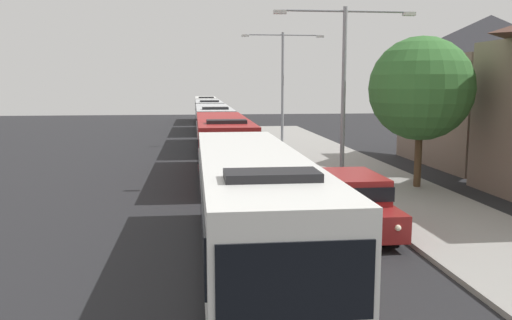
{
  "coord_description": "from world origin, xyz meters",
  "views": [
    {
      "loc": [
        -2.7,
        -2.43,
        4.81
      ],
      "look_at": [
        -0.49,
        16.67,
        2.03
      ],
      "focal_mm": 37.47,
      "sensor_mm": 36.0,
      "label": 1
    }
  ],
  "objects_px": {
    "bus_fourth_in_line": "(209,115)",
    "roadside_tree": "(421,89)",
    "bus_rear": "(206,108)",
    "streetlamp_mid": "(344,76)",
    "streetlamp_far": "(283,76)",
    "bus_middle": "(214,125)",
    "white_suv": "(354,200)",
    "bus_second_in_line": "(223,145)",
    "bus_lead": "(251,207)"
  },
  "relations": [
    {
      "from": "white_suv",
      "to": "roadside_tree",
      "type": "bearing_deg",
      "value": 52.52
    },
    {
      "from": "bus_second_in_line",
      "to": "streetlamp_far",
      "type": "distance_m",
      "value": 15.61
    },
    {
      "from": "bus_rear",
      "to": "streetlamp_far",
      "type": "relative_size",
      "value": 1.4
    },
    {
      "from": "streetlamp_far",
      "to": "roadside_tree",
      "type": "relative_size",
      "value": 1.26
    },
    {
      "from": "bus_rear",
      "to": "streetlamp_far",
      "type": "bearing_deg",
      "value": -78.03
    },
    {
      "from": "bus_second_in_line",
      "to": "bus_fourth_in_line",
      "type": "height_order",
      "value": "same"
    },
    {
      "from": "bus_lead",
      "to": "bus_rear",
      "type": "xyz_separation_m",
      "value": [
        -0.0,
        53.31,
        -0.0
      ]
    },
    {
      "from": "streetlamp_mid",
      "to": "roadside_tree",
      "type": "relative_size",
      "value": 1.2
    },
    {
      "from": "bus_middle",
      "to": "streetlamp_mid",
      "type": "relative_size",
      "value": 1.54
    },
    {
      "from": "bus_lead",
      "to": "roadside_tree",
      "type": "height_order",
      "value": "roadside_tree"
    },
    {
      "from": "bus_lead",
      "to": "roadside_tree",
      "type": "relative_size",
      "value": 1.8
    },
    {
      "from": "bus_middle",
      "to": "streetlamp_far",
      "type": "height_order",
      "value": "streetlamp_far"
    },
    {
      "from": "bus_middle",
      "to": "white_suv",
      "type": "distance_m",
      "value": 23.51
    },
    {
      "from": "bus_lead",
      "to": "streetlamp_far",
      "type": "bearing_deg",
      "value": 79.03
    },
    {
      "from": "roadside_tree",
      "to": "bus_lead",
      "type": "bearing_deg",
      "value": -131.63
    },
    {
      "from": "bus_fourth_in_line",
      "to": "roadside_tree",
      "type": "xyz_separation_m",
      "value": [
        8.61,
        -30.4,
        2.86
      ]
    },
    {
      "from": "streetlamp_far",
      "to": "roadside_tree",
      "type": "bearing_deg",
      "value": -79.98
    },
    {
      "from": "bus_second_in_line",
      "to": "white_suv",
      "type": "bearing_deg",
      "value": -70.41
    },
    {
      "from": "bus_rear",
      "to": "streetlamp_mid",
      "type": "xyz_separation_m",
      "value": [
        5.4,
        -42.52,
        3.44
      ]
    },
    {
      "from": "bus_second_in_line",
      "to": "bus_rear",
      "type": "xyz_separation_m",
      "value": [
        0.0,
        39.64,
        0.0
      ]
    },
    {
      "from": "bus_fourth_in_line",
      "to": "roadside_tree",
      "type": "height_order",
      "value": "roadside_tree"
    },
    {
      "from": "bus_second_in_line",
      "to": "bus_middle",
      "type": "bearing_deg",
      "value": 90.0
    },
    {
      "from": "bus_rear",
      "to": "roadside_tree",
      "type": "height_order",
      "value": "roadside_tree"
    },
    {
      "from": "bus_rear",
      "to": "streetlamp_far",
      "type": "xyz_separation_m",
      "value": [
        5.4,
        -25.45,
        3.66
      ]
    },
    {
      "from": "roadside_tree",
      "to": "bus_second_in_line",
      "type": "bearing_deg",
      "value": 155.16
    },
    {
      "from": "bus_rear",
      "to": "roadside_tree",
      "type": "relative_size",
      "value": 1.76
    },
    {
      "from": "streetlamp_mid",
      "to": "roadside_tree",
      "type": "distance_m",
      "value": 3.44
    },
    {
      "from": "bus_fourth_in_line",
      "to": "bus_rear",
      "type": "bearing_deg",
      "value": 90.0
    },
    {
      "from": "bus_fourth_in_line",
      "to": "streetlamp_mid",
      "type": "xyz_separation_m",
      "value": [
        5.4,
        -29.29,
        3.44
      ]
    },
    {
      "from": "white_suv",
      "to": "bus_second_in_line",
      "type": "bearing_deg",
      "value": 109.59
    },
    {
      "from": "streetlamp_mid",
      "to": "bus_fourth_in_line",
      "type": "bearing_deg",
      "value": 100.44
    },
    {
      "from": "bus_middle",
      "to": "bus_rear",
      "type": "height_order",
      "value": "same"
    },
    {
      "from": "bus_middle",
      "to": "bus_rear",
      "type": "distance_m",
      "value": 26.82
    },
    {
      "from": "bus_second_in_line",
      "to": "bus_fourth_in_line",
      "type": "distance_m",
      "value": 26.41
    },
    {
      "from": "bus_second_in_line",
      "to": "bus_fourth_in_line",
      "type": "relative_size",
      "value": 1.01
    },
    {
      "from": "bus_middle",
      "to": "bus_lead",
      "type": "bearing_deg",
      "value": -90.0
    },
    {
      "from": "bus_lead",
      "to": "bus_rear",
      "type": "bearing_deg",
      "value": 90.0
    },
    {
      "from": "bus_fourth_in_line",
      "to": "roadside_tree",
      "type": "bearing_deg",
      "value": -74.19
    },
    {
      "from": "bus_rear",
      "to": "streetlamp_mid",
      "type": "relative_size",
      "value": 1.47
    },
    {
      "from": "bus_lead",
      "to": "roadside_tree",
      "type": "distance_m",
      "value": 13.27
    },
    {
      "from": "bus_second_in_line",
      "to": "streetlamp_mid",
      "type": "relative_size",
      "value": 1.45
    },
    {
      "from": "streetlamp_far",
      "to": "bus_second_in_line",
      "type": "bearing_deg",
      "value": -110.83
    },
    {
      "from": "bus_middle",
      "to": "streetlamp_mid",
      "type": "height_order",
      "value": "streetlamp_mid"
    },
    {
      "from": "bus_middle",
      "to": "bus_fourth_in_line",
      "type": "distance_m",
      "value": 13.6
    },
    {
      "from": "bus_lead",
      "to": "bus_fourth_in_line",
      "type": "xyz_separation_m",
      "value": [
        -0.0,
        40.08,
        -0.0
      ]
    },
    {
      "from": "roadside_tree",
      "to": "bus_fourth_in_line",
      "type": "bearing_deg",
      "value": 105.81
    },
    {
      "from": "bus_middle",
      "to": "streetlamp_far",
      "type": "bearing_deg",
      "value": 14.26
    },
    {
      "from": "bus_middle",
      "to": "streetlamp_far",
      "type": "xyz_separation_m",
      "value": [
        5.4,
        1.37,
        3.66
      ]
    },
    {
      "from": "bus_lead",
      "to": "streetlamp_far",
      "type": "height_order",
      "value": "streetlamp_far"
    },
    {
      "from": "streetlamp_mid",
      "to": "roadside_tree",
      "type": "xyz_separation_m",
      "value": [
        3.21,
        -1.1,
        -0.58
      ]
    }
  ]
}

